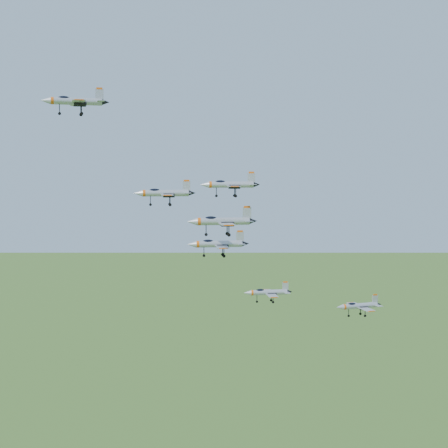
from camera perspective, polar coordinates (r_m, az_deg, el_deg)
name	(u,v)px	position (r m, az deg, el deg)	size (l,w,h in m)	color
jet_lead	(74,101)	(133.14, -13.52, 10.87)	(13.90, 11.52, 3.71)	#A2A7AF
jet_left_high	(164,193)	(126.90, -5.52, 2.84)	(12.51, 10.58, 3.38)	#A2A7AF
jet_right_high	(229,184)	(108.22, 0.50, 3.63)	(10.40, 8.83, 2.82)	#A2A7AF
jet_left_low	(217,244)	(138.35, -0.61, -1.82)	(13.82, 11.68, 3.73)	#A2A7AF
jet_right_low	(221,221)	(114.91, -0.24, 0.26)	(13.07, 11.03, 3.52)	#A2A7AF
jet_trail	(268,292)	(137.38, 4.00, -6.24)	(10.84, 9.15, 2.92)	#A2A7AF
jet_extra	(359,306)	(151.30, 12.21, -7.32)	(12.02, 9.93, 3.21)	#A2A7AF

